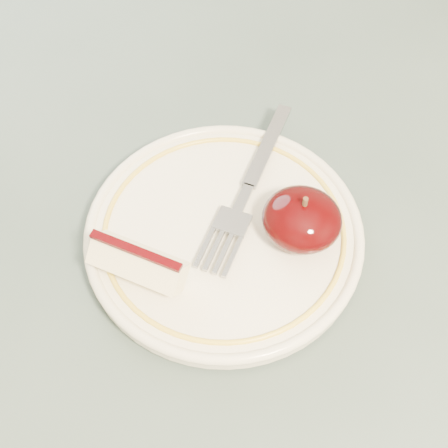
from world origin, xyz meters
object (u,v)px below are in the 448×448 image
(table, at_px, (222,280))
(apple_half, at_px, (302,219))
(plate, at_px, (224,234))
(fork, at_px, (248,187))

(table, relative_size, apple_half, 14.30)
(plate, bearing_deg, fork, 83.89)
(table, height_order, fork, fork)
(table, bearing_deg, plate, -58.37)
(table, bearing_deg, fork, 71.83)
(apple_half, relative_size, fork, 0.34)
(plate, xyz_separation_m, fork, (0.00, 0.04, 0.01))
(fork, bearing_deg, apple_half, -114.64)
(plate, bearing_deg, apple_half, 19.12)
(table, xyz_separation_m, fork, (0.01, 0.03, 0.11))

